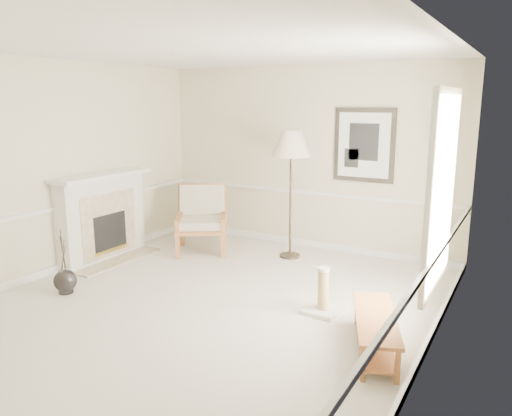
# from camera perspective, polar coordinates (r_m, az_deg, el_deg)

# --- Properties ---
(ground) EXTENTS (5.50, 5.50, 0.00)m
(ground) POSITION_cam_1_polar(r_m,az_deg,el_deg) (6.07, -5.26, -10.65)
(ground) COLOR silver
(ground) RESTS_ON ground
(room) EXTENTS (5.04, 5.54, 2.92)m
(room) POSITION_cam_1_polar(r_m,az_deg,el_deg) (5.61, -4.01, 7.20)
(room) COLOR beige
(room) RESTS_ON ground
(fireplace) EXTENTS (0.64, 1.64, 1.31)m
(fireplace) POSITION_cam_1_polar(r_m,az_deg,el_deg) (7.79, -17.12, -1.06)
(fireplace) COLOR white
(fireplace) RESTS_ON ground
(floor_vase) EXTENTS (0.28, 0.28, 0.82)m
(floor_vase) POSITION_cam_1_polar(r_m,az_deg,el_deg) (6.70, -20.96, -7.83)
(floor_vase) COLOR black
(floor_vase) RESTS_ON ground
(armchair) EXTENTS (1.10, 1.12, 1.04)m
(armchair) POSITION_cam_1_polar(r_m,az_deg,el_deg) (7.98, -6.21, -0.89)
(armchair) COLOR #AC5E37
(armchair) RESTS_ON ground
(floor_lamp) EXTENTS (0.65, 0.65, 1.93)m
(floor_lamp) POSITION_cam_1_polar(r_m,az_deg,el_deg) (7.40, 4.06, 6.95)
(floor_lamp) COLOR black
(floor_lamp) RESTS_ON ground
(bench) EXTENTS (0.79, 1.29, 0.35)m
(bench) POSITION_cam_1_polar(r_m,az_deg,el_deg) (5.00, 13.48, -13.16)
(bench) COLOR #AC5E37
(bench) RESTS_ON ground
(scratching_post) EXTENTS (0.41, 0.41, 0.54)m
(scratching_post) POSITION_cam_1_polar(r_m,az_deg,el_deg) (5.75, 7.65, -10.24)
(scratching_post) COLOR white
(scratching_post) RESTS_ON ground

